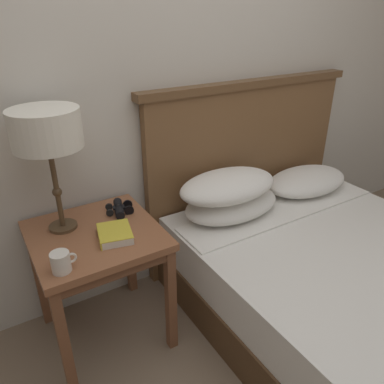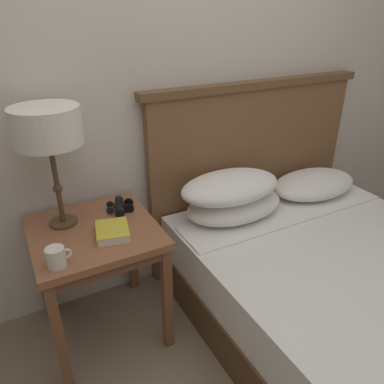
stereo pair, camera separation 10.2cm
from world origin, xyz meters
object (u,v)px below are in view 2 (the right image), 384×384
object	(u,v)px
book_on_nightstand	(112,231)
binoculars_pair	(120,206)
table_lamp	(47,129)
coffee_mug	(56,257)
bed	(334,278)
nightstand	(95,244)

from	to	relation	value
book_on_nightstand	binoculars_pair	size ratio (longest dim) A/B	1.23
table_lamp	coffee_mug	xyz separation A→B (m)	(-0.09, -0.33, -0.43)
bed	book_on_nightstand	distance (m)	1.18
book_on_nightstand	binoculars_pair	world-z (taller)	binoculars_pair
bed	binoculars_pair	world-z (taller)	bed
bed	table_lamp	xyz separation A→B (m)	(-1.22, 0.63, 0.82)
nightstand	bed	bearing A→B (deg)	-24.88
book_on_nightstand	coffee_mug	size ratio (longest dim) A/B	1.97
nightstand	table_lamp	size ratio (longest dim) A/B	1.12
table_lamp	book_on_nightstand	bearing A→B (deg)	-49.87
book_on_nightstand	coffee_mug	xyz separation A→B (m)	(-0.26, -0.12, 0.02)
bed	coffee_mug	world-z (taller)	bed
nightstand	bed	xyz separation A→B (m)	(1.11, -0.51, -0.26)
nightstand	table_lamp	bearing A→B (deg)	133.83
bed	table_lamp	distance (m)	1.60
bed	book_on_nightstand	size ratio (longest dim) A/B	9.01
book_on_nightstand	nightstand	bearing A→B (deg)	124.71
table_lamp	binoculars_pair	bearing A→B (deg)	-0.42
nightstand	book_on_nightstand	distance (m)	0.15
binoculars_pair	coffee_mug	bearing A→B (deg)	-138.54
nightstand	coffee_mug	world-z (taller)	coffee_mug
nightstand	table_lamp	world-z (taller)	table_lamp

